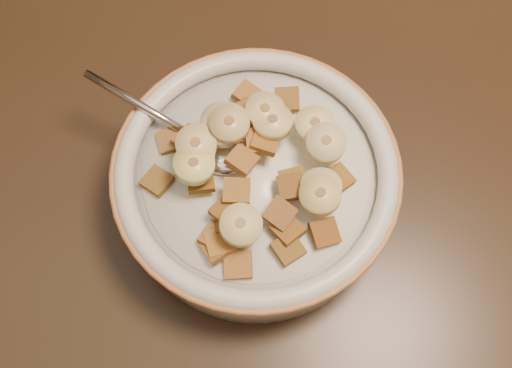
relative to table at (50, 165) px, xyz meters
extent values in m
cube|color=#422816|center=(0.00, 0.00, -0.78)|extent=(4.00, 4.50, 0.10)
cube|color=#2E2113|center=(0.00, 0.00, 0.00)|extent=(1.42, 0.93, 0.04)
cylinder|color=beige|center=(0.18, -0.08, 0.05)|extent=(0.22, 0.22, 0.05)
cylinder|color=white|center=(0.18, -0.08, 0.07)|extent=(0.18, 0.18, 0.00)
ellipsoid|color=silver|center=(0.15, -0.06, 0.08)|extent=(0.06, 0.06, 0.01)
cube|color=brown|center=(0.20, -0.10, 0.09)|extent=(0.02, 0.02, 0.01)
cube|color=#96541B|center=(0.19, -0.01, 0.08)|extent=(0.03, 0.03, 0.01)
cube|color=brown|center=(0.12, -0.04, 0.08)|extent=(0.02, 0.02, 0.01)
cube|color=olive|center=(0.16, -0.10, 0.09)|extent=(0.02, 0.02, 0.01)
cube|color=#9D5F1C|center=(0.18, -0.06, 0.09)|extent=(0.02, 0.02, 0.01)
cube|color=brown|center=(0.19, -0.15, 0.08)|extent=(0.03, 0.03, 0.01)
cube|color=brown|center=(0.22, -0.02, 0.08)|extent=(0.02, 0.02, 0.01)
cube|color=brown|center=(0.15, -0.11, 0.09)|extent=(0.03, 0.03, 0.01)
cube|color=brown|center=(0.14, -0.13, 0.08)|extent=(0.03, 0.03, 0.01)
cube|color=brown|center=(0.14, -0.14, 0.08)|extent=(0.03, 0.03, 0.01)
cube|color=#945D1E|center=(0.24, -0.10, 0.08)|extent=(0.03, 0.03, 0.01)
cube|color=brown|center=(0.19, -0.03, 0.09)|extent=(0.02, 0.02, 0.01)
cube|color=#94541B|center=(0.14, -0.13, 0.08)|extent=(0.02, 0.02, 0.01)
cube|color=brown|center=(0.13, -0.05, 0.08)|extent=(0.03, 0.03, 0.01)
cube|color=brown|center=(0.19, -0.07, 0.09)|extent=(0.03, 0.03, 0.01)
cube|color=brown|center=(0.19, -0.13, 0.08)|extent=(0.03, 0.03, 0.01)
cube|color=brown|center=(0.15, -0.15, 0.08)|extent=(0.02, 0.02, 0.01)
cube|color=brown|center=(0.19, -0.12, 0.09)|extent=(0.03, 0.03, 0.01)
cube|color=#9D5C2F|center=(0.17, -0.08, 0.09)|extent=(0.03, 0.03, 0.01)
cube|color=brown|center=(0.18, -0.03, 0.09)|extent=(0.02, 0.02, 0.01)
cube|color=brown|center=(0.15, -0.12, 0.09)|extent=(0.03, 0.03, 0.01)
cube|color=brown|center=(0.14, -0.08, 0.08)|extent=(0.02, 0.02, 0.01)
cube|color=brown|center=(0.10, -0.07, 0.08)|extent=(0.03, 0.03, 0.01)
cube|color=brown|center=(0.22, -0.14, 0.08)|extent=(0.02, 0.02, 0.01)
cube|color=brown|center=(0.20, -0.10, 0.09)|extent=(0.02, 0.02, 0.01)
cylinder|color=#F1E18E|center=(0.22, -0.11, 0.09)|extent=(0.04, 0.04, 0.01)
cylinder|color=#CDBE7C|center=(0.16, -0.04, 0.10)|extent=(0.04, 0.04, 0.01)
cylinder|color=#CEB980|center=(0.23, -0.08, 0.10)|extent=(0.03, 0.03, 0.01)
cylinder|color=#FEE28B|center=(0.16, -0.05, 0.10)|extent=(0.04, 0.04, 0.01)
cylinder|color=#D5CA7F|center=(0.22, -0.12, 0.09)|extent=(0.04, 0.04, 0.01)
cylinder|color=#E3BF71|center=(0.17, -0.05, 0.10)|extent=(0.04, 0.04, 0.01)
cylinder|color=tan|center=(0.20, -0.05, 0.10)|extent=(0.04, 0.04, 0.01)
cylinder|color=beige|center=(0.16, -0.13, 0.10)|extent=(0.04, 0.04, 0.01)
cylinder|color=#D8B96E|center=(0.14, -0.06, 0.10)|extent=(0.04, 0.04, 0.01)
cylinder|color=#FEEFA8|center=(0.23, -0.06, 0.09)|extent=(0.04, 0.04, 0.01)
cylinder|color=beige|center=(0.19, -0.04, 0.10)|extent=(0.04, 0.04, 0.01)
cylinder|color=#FFF389|center=(0.13, -0.08, 0.10)|extent=(0.04, 0.04, 0.01)
camera|label=1|loc=(0.14, -0.27, 0.48)|focal=40.00mm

